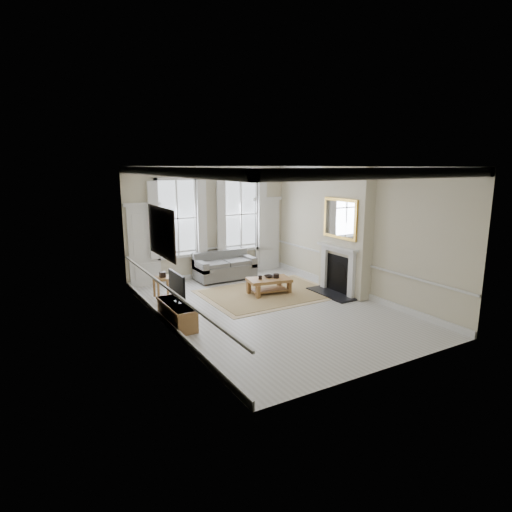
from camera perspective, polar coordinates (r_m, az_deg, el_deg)
floor at (r=10.45m, az=2.14°, el=-7.10°), size 7.20×7.20×0.00m
ceiling at (r=9.87m, az=2.30°, el=11.88°), size 7.20×7.20×0.00m
back_wall at (r=13.17m, az=-6.21°, el=4.45°), size 5.20×0.00×5.20m
left_wall at (r=8.93m, az=-12.03°, el=0.62°), size 0.00×7.20×7.20m
right_wall at (r=11.61m, az=13.14°, el=3.18°), size 0.00×7.20×7.20m
window_left at (r=12.71m, az=-10.48°, el=4.95°), size 1.26×0.20×2.20m
window_right at (r=13.56m, az=-2.07°, el=5.58°), size 1.26×0.20×2.20m
door_left at (r=12.54m, az=-14.66°, el=1.19°), size 0.90×0.08×2.30m
door_right at (r=14.16m, az=1.51°, el=2.80°), size 0.90×0.08×2.30m
painting at (r=9.16m, az=-12.48°, el=3.11°), size 0.05×1.66×1.06m
chimney_breast at (r=11.64m, az=11.84°, el=3.26°), size 0.35×1.70×3.38m
hearth at (r=11.73m, az=9.94°, el=-5.00°), size 0.55×1.50×0.05m
fireplace at (r=11.67m, az=10.81°, el=-1.52°), size 0.21×1.45×1.33m
mirror at (r=11.45m, az=11.11°, el=4.91°), size 0.06×1.26×1.06m
sofa at (r=13.08m, az=-4.27°, el=-1.57°), size 1.79×0.87×0.85m
side_table at (r=11.49m, az=-12.32°, el=-3.30°), size 0.48×0.48×0.55m
rug at (r=11.67m, az=1.74°, el=-4.98°), size 3.50×2.60×0.02m
coffee_table at (r=11.57m, az=1.75°, el=-3.39°), size 1.24×0.87×0.43m
ceramic_pot_a at (r=11.45m, az=0.56°, el=-2.87°), size 0.10×0.10×0.10m
ceramic_pot_b at (r=11.60m, az=2.72°, el=-2.67°), size 0.16×0.16×0.11m
bowl at (r=11.65m, az=1.70°, el=-2.73°), size 0.28×0.28×0.06m
tv_stand at (r=9.55m, az=-10.48°, el=-7.62°), size 0.44×1.38×0.49m
tv at (r=9.37m, az=-10.50°, el=-3.90°), size 0.08×0.90×0.68m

